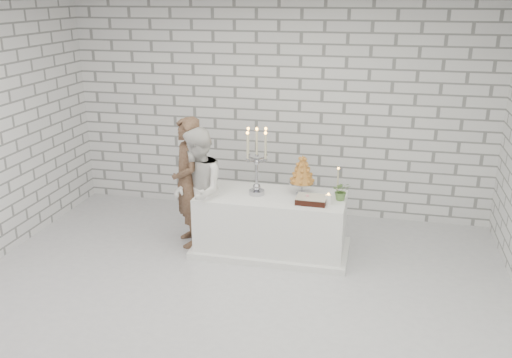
# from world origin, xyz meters

# --- Properties ---
(ground) EXTENTS (6.00, 5.00, 0.01)m
(ground) POSITION_xyz_m (0.00, 0.00, 0.00)
(ground) COLOR silver
(ground) RESTS_ON ground
(ceiling) EXTENTS (6.00, 5.00, 0.01)m
(ceiling) POSITION_xyz_m (0.00, 0.00, 3.00)
(ceiling) COLOR white
(ceiling) RESTS_ON ground
(wall_back) EXTENTS (6.00, 0.01, 3.00)m
(wall_back) POSITION_xyz_m (0.00, 2.50, 1.50)
(wall_back) COLOR white
(wall_back) RESTS_ON ground
(wall_front) EXTENTS (6.00, 0.01, 3.00)m
(wall_front) POSITION_xyz_m (0.00, -2.50, 1.50)
(wall_front) COLOR white
(wall_front) RESTS_ON ground
(cake_table) EXTENTS (1.80, 0.80, 0.75)m
(cake_table) POSITION_xyz_m (0.20, 1.11, 0.38)
(cake_table) COLOR white
(cake_table) RESTS_ON ground
(groom) EXTENTS (0.65, 0.72, 1.66)m
(groom) POSITION_xyz_m (-0.88, 1.11, 0.83)
(groom) COLOR #452D1E
(groom) RESTS_ON ground
(bride) EXTENTS (0.83, 0.93, 1.57)m
(bride) POSITION_xyz_m (-0.69, 0.96, 0.78)
(bride) COLOR white
(bride) RESTS_ON ground
(candelabra) EXTENTS (0.40, 0.40, 0.84)m
(candelabra) POSITION_xyz_m (0.02, 1.10, 1.17)
(candelabra) COLOR #A2A2AD
(candelabra) RESTS_ON cake_table
(croquembouche) EXTENTS (0.38, 0.38, 0.50)m
(croquembouche) POSITION_xyz_m (0.55, 1.23, 1.00)
(croquembouche) COLOR #A15E1C
(croquembouche) RESTS_ON cake_table
(chocolate_cake) EXTENTS (0.36, 0.26, 0.08)m
(chocolate_cake) POSITION_xyz_m (0.70, 0.96, 0.79)
(chocolate_cake) COLOR black
(chocolate_cake) RESTS_ON cake_table
(pillar_candle) EXTENTS (0.10, 0.10, 0.12)m
(pillar_candle) POSITION_xyz_m (0.90, 0.96, 0.81)
(pillar_candle) COLOR white
(pillar_candle) RESTS_ON cake_table
(extra_taper) EXTENTS (0.06, 0.06, 0.32)m
(extra_taper) POSITION_xyz_m (0.97, 1.33, 0.91)
(extra_taper) COLOR beige
(extra_taper) RESTS_ON cake_table
(flowers) EXTENTS (0.22, 0.20, 0.23)m
(flowers) POSITION_xyz_m (1.03, 1.14, 0.87)
(flowers) COLOR #365E27
(flowers) RESTS_ON cake_table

